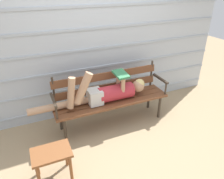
% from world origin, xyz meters
% --- Properties ---
extents(ground_plane, '(12.00, 12.00, 0.00)m').
position_xyz_m(ground_plane, '(0.00, 0.00, 0.00)').
color(ground_plane, tan).
extents(house_siding, '(4.53, 0.08, 2.51)m').
position_xyz_m(house_siding, '(0.00, 0.59, 1.25)').
color(house_siding, '#B2BCC6').
rests_on(house_siding, ground).
extents(park_bench, '(1.77, 0.43, 0.87)m').
position_xyz_m(park_bench, '(0.00, 0.12, 0.48)').
color(park_bench, brown).
rests_on(park_bench, ground).
extents(reclining_person, '(1.76, 0.26, 0.55)m').
position_xyz_m(reclining_person, '(-0.10, 0.05, 0.58)').
color(reclining_person, '#B72D38').
extents(footstool, '(0.43, 0.30, 0.39)m').
position_xyz_m(footstool, '(-1.03, -0.65, 0.31)').
color(footstool, brown).
rests_on(footstool, ground).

